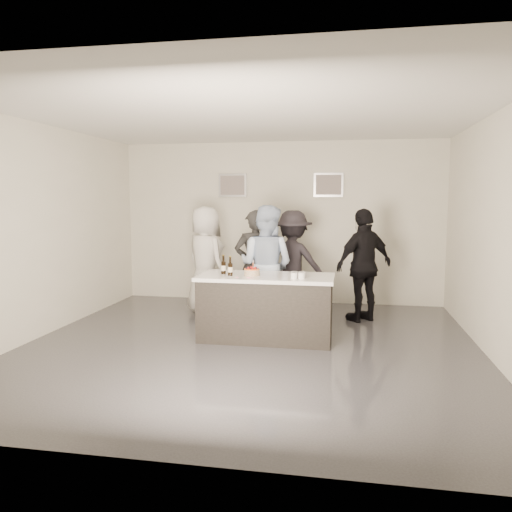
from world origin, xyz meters
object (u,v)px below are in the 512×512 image
(bar_counter, at_px, (266,307))
(beer_bottle_a, at_px, (223,265))
(person_main_black, at_px, (255,266))
(cake, at_px, (252,273))
(person_guest_left, at_px, (206,260))
(person_main_blue, at_px, (266,265))
(beer_bottle_b, at_px, (230,266))
(person_guest_right, at_px, (364,265))
(person_guest_back, at_px, (293,263))

(bar_counter, relative_size, beer_bottle_a, 7.15)
(beer_bottle_a, height_order, person_main_black, person_main_black)
(cake, bearing_deg, person_guest_left, 126.62)
(beer_bottle_a, bearing_deg, bar_counter, -0.59)
(cake, distance_m, person_main_blue, 0.90)
(beer_bottle_b, relative_size, person_guest_right, 0.14)
(bar_counter, xyz_separation_m, person_main_black, (-0.34, 0.99, 0.44))
(cake, height_order, person_guest_back, person_guest_back)
(person_guest_back, bearing_deg, cake, 86.15)
(cake, bearing_deg, person_guest_back, 76.39)
(person_main_blue, xyz_separation_m, person_guest_back, (0.34, 0.72, -0.05))
(bar_counter, distance_m, cake, 0.53)
(beer_bottle_b, height_order, person_guest_right, person_guest_right)
(cake, relative_size, person_main_black, 0.12)
(bar_counter, height_order, beer_bottle_a, beer_bottle_a)
(person_main_black, relative_size, person_guest_back, 1.01)
(beer_bottle_a, relative_size, person_guest_left, 0.14)
(person_main_blue, bearing_deg, beer_bottle_a, 78.38)
(beer_bottle_b, distance_m, person_guest_right, 2.35)
(cake, relative_size, person_guest_right, 0.12)
(person_main_black, bearing_deg, person_guest_right, 171.77)
(person_guest_right, height_order, person_guest_back, person_guest_right)
(cake, relative_size, person_main_blue, 0.12)
(person_main_black, bearing_deg, person_guest_back, -152.45)
(cake, height_order, beer_bottle_a, beer_bottle_a)
(cake, bearing_deg, beer_bottle_b, -164.66)
(cake, distance_m, person_main_black, 1.05)
(beer_bottle_a, bearing_deg, person_guest_right, 33.79)
(bar_counter, height_order, cake, cake)
(person_guest_right, xyz_separation_m, person_guest_back, (-1.17, 0.24, -0.02))
(beer_bottle_b, distance_m, person_guest_back, 1.83)
(beer_bottle_b, distance_m, person_main_blue, 1.04)
(bar_counter, bearing_deg, beer_bottle_b, -165.58)
(person_guest_left, bearing_deg, person_main_blue, -166.92)
(cake, distance_m, beer_bottle_a, 0.43)
(beer_bottle_a, height_order, person_guest_right, person_guest_right)
(person_guest_back, bearing_deg, person_main_blue, 74.47)
(person_main_blue, bearing_deg, person_guest_left, -8.82)
(person_guest_left, distance_m, person_guest_right, 2.63)
(person_guest_left, bearing_deg, beer_bottle_a, 154.49)
(bar_counter, relative_size, cake, 8.70)
(beer_bottle_a, relative_size, person_guest_right, 0.14)
(person_main_blue, bearing_deg, beer_bottle_b, 88.08)
(bar_counter, xyz_separation_m, beer_bottle_a, (-0.60, 0.01, 0.58))
(person_main_black, bearing_deg, beer_bottle_b, 63.70)
(beer_bottle_b, relative_size, person_main_black, 0.15)
(person_guest_back, bearing_deg, bar_counter, 92.49)
(person_guest_left, bearing_deg, beer_bottle_b, 156.50)
(beer_bottle_a, height_order, person_guest_back, person_guest_back)
(person_guest_left, xyz_separation_m, person_guest_right, (2.63, -0.08, -0.01))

